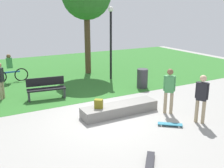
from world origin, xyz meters
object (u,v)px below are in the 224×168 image
concrete_ledge (120,109)px  lamp_post (111,35)px  pedestrian_with_backpack (0,78)px  backpack_on_ledge (99,104)px  skater_performing_trick (169,88)px  trash_bin (142,78)px  skateboard_by_ledge (170,124)px  skater_watching (202,95)px  cyclist_on_bicycle (10,70)px  skateboard_spare (150,160)px  park_bench_near_lamppost (46,88)px

concrete_ledge → lamp_post: 5.59m
pedestrian_with_backpack → backpack_on_ledge: bearing=-54.6°
skater_performing_trick → trash_bin: size_ratio=1.80×
skateboard_by_ledge → backpack_on_ledge: bearing=136.0°
skater_watching → skateboard_by_ledge: bearing=166.2°
skater_performing_trick → cyclist_on_bicycle: 8.66m
lamp_post → cyclist_on_bicycle: lamp_post is taller
skateboard_spare → park_bench_near_lamppost: 6.23m
concrete_ledge → lamp_post: lamp_post is taller
skater_watching → park_bench_near_lamppost: skater_watching is taller
concrete_ledge → park_bench_near_lamppost: bearing=122.5°
cyclist_on_bicycle → concrete_ledge: bearing=-66.7°
lamp_post → pedestrian_with_backpack: 5.99m
skater_performing_trick → park_bench_near_lamppost: 5.20m
skateboard_by_ledge → skateboard_spare: same height
skateboard_by_ledge → skateboard_spare: (-1.87, -1.42, 0.00)m
concrete_ledge → skater_watching: 2.90m
skateboard_spare → backpack_on_ledge: bearing=88.4°
concrete_ledge → skateboard_by_ledge: concrete_ledge is taller
lamp_post → trash_bin: size_ratio=4.14×
trash_bin → pedestrian_with_backpack: pedestrian_with_backpack is taller
concrete_ledge → skateboard_by_ledge: 1.95m
park_bench_near_lamppost → pedestrian_with_backpack: 1.98m
skater_performing_trick → pedestrian_with_backpack: (-5.20, 4.70, -0.04)m
skater_performing_trick → skateboard_spare: 3.56m
skater_watching → pedestrian_with_backpack: skater_watching is taller
skateboard_by_ledge → cyclist_on_bicycle: cyclist_on_bicycle is taller
backpack_on_ledge → trash_bin: 4.26m
concrete_ledge → skateboard_spare: size_ratio=3.93×
lamp_post → trash_bin: (0.52, -2.28, -1.91)m
backpack_on_ledge → park_bench_near_lamppost: 3.17m
cyclist_on_bicycle → park_bench_near_lamppost: bearing=-75.4°
backpack_on_ledge → trash_bin: size_ratio=0.34×
skateboard_by_ledge → pedestrian_with_backpack: pedestrian_with_backpack is taller
lamp_post → cyclist_on_bicycle: (-5.00, 1.94, -1.75)m
skateboard_by_ledge → lamp_post: size_ratio=0.19×
lamp_post → skater_watching: bearing=-91.4°
skater_performing_trick → skater_watching: (0.39, -1.16, -0.02)m
lamp_post → cyclist_on_bicycle: bearing=158.8°
skater_watching → pedestrian_with_backpack: 8.10m
cyclist_on_bicycle → backpack_on_ledge: bearing=-73.2°
skateboard_by_ledge → park_bench_near_lamppost: park_bench_near_lamppost is taller
skateboard_spare → lamp_post: bearing=68.5°
skater_performing_trick → skateboard_spare: size_ratio=2.28×
skater_watching → skateboard_by_ledge: 1.42m
lamp_post → trash_bin: lamp_post is taller
concrete_ledge → cyclist_on_bicycle: size_ratio=1.60×
skater_watching → skateboard_by_ledge: size_ratio=2.23×
skater_performing_trick → park_bench_near_lamppost: bearing=132.6°
pedestrian_with_backpack → lamp_post: bearing=7.7°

